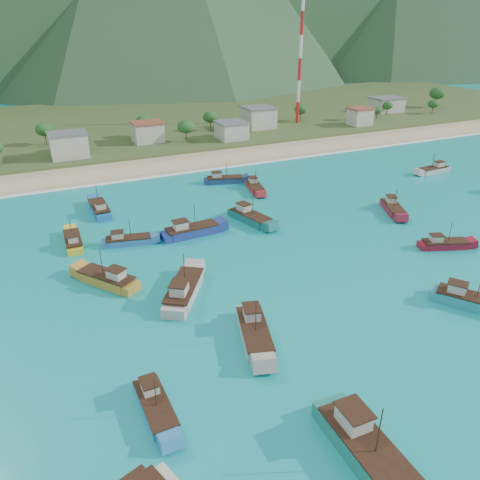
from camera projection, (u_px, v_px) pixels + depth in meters
name	position (u px, v px, depth m)	size (l,w,h in m)	color
ground	(315.00, 298.00, 72.16)	(600.00, 600.00, 0.00)	#0D8D96
beach	(166.00, 165.00, 136.80)	(400.00, 18.00, 1.20)	beige
land	(122.00, 125.00, 186.71)	(400.00, 110.00, 2.40)	#385123
surf_line	(176.00, 174.00, 129.03)	(400.00, 2.50, 0.08)	white
village	(178.00, 129.00, 157.99)	(216.07, 30.74, 7.61)	beige
vegetation	(134.00, 131.00, 153.03)	(277.71, 25.98, 9.09)	#235623
radio_tower	(300.00, 58.00, 172.96)	(1.20, 1.20, 47.19)	red
boat_0	(255.00, 188.00, 116.58)	(4.63, 9.91, 5.64)	#AE252B
boat_4	(254.00, 333.00, 62.88)	(6.52, 12.05, 6.83)	#A7A297
boat_9	(367.00, 452.00, 45.45)	(4.31, 13.76, 8.08)	#1D796D
boat_10	(469.00, 301.00, 70.01)	(8.76, 10.80, 6.43)	teal
boat_11	(184.00, 291.00, 72.13)	(9.91, 12.41, 7.35)	#B2A9A0
boat_12	(444.00, 245.00, 87.55)	(9.61, 5.75, 5.46)	maroon
boat_14	(108.00, 280.00, 75.55)	(9.16, 10.95, 6.57)	#BB862D
boat_15	(250.00, 218.00, 98.71)	(6.07, 11.79, 6.68)	#1A6963
boat_16	(73.00, 242.00, 88.66)	(3.14, 9.62, 5.63)	gold
boat_17	(191.00, 231.00, 92.43)	(11.76, 4.01, 6.86)	navy
boat_21	(224.00, 180.00, 121.68)	(10.49, 5.62, 5.95)	navy
boat_22	(128.00, 241.00, 88.93)	(9.68, 4.61, 5.50)	#2D6EAF
boat_23	(100.00, 209.00, 103.09)	(3.39, 10.94, 6.44)	#1767B2
boat_25	(393.00, 209.00, 103.62)	(6.85, 10.45, 5.97)	maroon
boat_26	(155.00, 407.00, 51.28)	(2.96, 9.44, 5.55)	#3081BC
boat_28	(434.00, 170.00, 129.55)	(10.02, 3.28, 5.87)	beige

